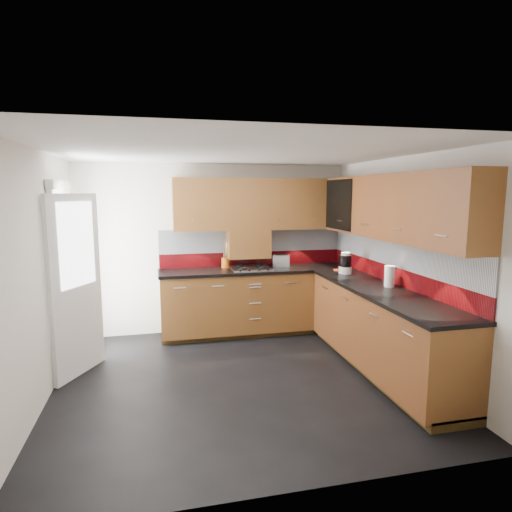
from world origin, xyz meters
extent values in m
cube|color=black|center=(0.00, 0.00, -0.01)|extent=(4.00, 3.80, 0.02)
cube|color=white|center=(0.00, 0.00, 2.45)|extent=(4.00, 3.80, 0.10)
cube|color=silver|center=(0.00, 1.84, 1.20)|extent=(4.00, 0.08, 2.64)
cube|color=silver|center=(0.00, -1.84, 1.20)|extent=(4.00, 0.08, 2.64)
cube|color=silver|center=(-1.94, 0.00, 1.20)|extent=(0.08, 3.80, 2.64)
cube|color=silver|center=(1.94, 0.00, 1.20)|extent=(0.08, 3.80, 2.64)
cube|color=brown|center=(0.55, 1.50, 0.48)|extent=(2.70, 0.60, 0.95)
cube|color=brown|center=(1.60, -0.10, 0.48)|extent=(0.60, 2.60, 0.95)
cube|color=#422E12|center=(0.55, 1.53, 0.05)|extent=(2.70, 0.54, 0.10)
cube|color=#422E12|center=(1.63, -0.10, 0.05)|extent=(0.54, 2.60, 0.10)
cube|color=black|center=(0.54, 1.49, 0.92)|extent=(2.72, 0.62, 0.04)
cube|color=black|center=(1.59, -0.12, 0.92)|extent=(0.62, 2.60, 0.04)
cube|color=maroon|center=(0.55, 1.79, 1.04)|extent=(2.70, 0.02, 0.20)
cube|color=silver|center=(0.55, 1.79, 1.31)|extent=(2.70, 0.02, 0.34)
cube|color=maroon|center=(1.89, 0.20, 1.04)|extent=(0.02, 3.20, 0.20)
cube|color=silver|center=(1.89, 0.20, 1.31)|extent=(0.02, 3.20, 0.34)
cube|color=brown|center=(0.65, 1.64, 1.84)|extent=(2.50, 0.33, 0.72)
cube|color=brown|center=(1.73, 0.04, 1.84)|extent=(0.33, 2.87, 0.72)
cube|color=silver|center=(0.50, 1.46, 1.63)|extent=(1.80, 0.01, 0.16)
cube|color=silver|center=(1.56, 0.00, 1.63)|extent=(0.01, 2.00, 0.16)
cube|color=brown|center=(0.45, 1.64, 1.28)|extent=(0.60, 0.33, 0.40)
cube|color=black|center=(1.56, 1.07, 1.84)|extent=(0.01, 0.80, 0.66)
cube|color=#FFD18C|center=(1.87, 1.07, 1.84)|extent=(0.01, 0.76, 0.64)
cube|color=black|center=(1.73, 1.07, 1.86)|extent=(0.29, 0.76, 0.01)
cylinder|color=black|center=(1.73, 0.82, 1.96)|extent=(0.07, 0.07, 0.16)
cylinder|color=black|center=(1.73, 0.97, 1.96)|extent=(0.07, 0.07, 0.16)
cylinder|color=white|center=(1.73, 1.12, 1.96)|extent=(0.07, 0.07, 0.16)
cylinder|color=black|center=(1.73, 1.27, 1.96)|extent=(0.07, 0.07, 0.16)
cube|color=white|center=(-1.86, 0.90, 1.02)|extent=(0.06, 0.95, 2.04)
cube|color=white|center=(-1.68, 0.55, 1.00)|extent=(0.42, 0.73, 1.98)
cube|color=white|center=(-1.65, 0.55, 1.45)|extent=(0.28, 0.50, 0.90)
cube|color=silver|center=(0.45, 1.48, 0.95)|extent=(0.55, 0.48, 0.02)
torus|color=black|center=(0.31, 1.37, 0.98)|extent=(0.12, 0.12, 0.02)
torus|color=black|center=(0.59, 1.37, 0.98)|extent=(0.12, 0.12, 0.02)
torus|color=black|center=(0.31, 1.59, 0.98)|extent=(0.12, 0.12, 0.02)
torus|color=black|center=(0.59, 1.59, 0.98)|extent=(0.12, 0.12, 0.02)
cube|color=black|center=(0.45, 1.25, 0.96)|extent=(0.42, 0.04, 0.02)
cylinder|color=orange|center=(0.12, 1.66, 1.01)|extent=(0.11, 0.11, 0.14)
cylinder|color=brown|center=(0.12, 1.68, 1.18)|extent=(0.06, 0.02, 0.28)
cylinder|color=brown|center=(0.13, 1.68, 1.18)|extent=(0.05, 0.03, 0.26)
cylinder|color=brown|center=(0.12, 1.68, 1.19)|extent=(0.06, 0.03, 0.30)
cylinder|color=brown|center=(0.14, 1.67, 1.17)|extent=(0.03, 0.04, 0.24)
cylinder|color=brown|center=(0.11, 1.68, 1.18)|extent=(0.04, 0.05, 0.27)
cube|color=silver|center=(0.94, 1.61, 1.02)|extent=(0.27, 0.22, 0.16)
cube|color=black|center=(0.94, 1.61, 1.11)|extent=(0.18, 0.09, 0.01)
cube|color=black|center=(0.94, 1.64, 1.11)|extent=(0.18, 0.09, 0.01)
cylinder|color=white|center=(1.59, 0.86, 0.99)|extent=(0.17, 0.17, 0.09)
cylinder|color=black|center=(1.59, 0.86, 1.11)|extent=(0.16, 0.16, 0.15)
cylinder|color=white|center=(1.59, 0.86, 1.20)|extent=(0.11, 0.11, 0.04)
cylinder|color=white|center=(1.74, 0.00, 1.06)|extent=(0.14, 0.14, 0.24)
cube|color=#E15319|center=(1.60, 1.08, 0.95)|extent=(0.15, 0.14, 0.01)
camera|label=1|loc=(-0.80, -4.29, 1.99)|focal=30.00mm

